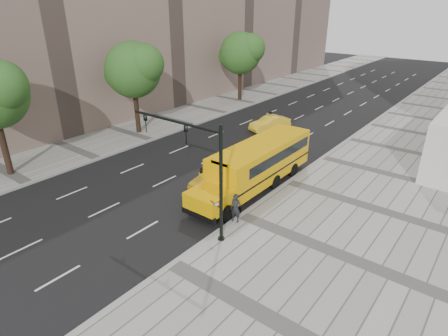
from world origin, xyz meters
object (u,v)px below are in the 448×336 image
Objects in this scene: tree_b at (133,70)px; taxi_near at (212,176)px; pedestrian at (236,208)px; school_bus at (259,162)px; taxi_far at (270,123)px; traffic_signal at (199,164)px; tree_c at (241,53)px.

tree_b is 2.14× the size of taxi_near.
school_bus is at bearing 95.27° from pedestrian.
taxi_near is 13.09m from taxi_far.
tree_b is 4.95× the size of pedestrian.
tree_b is at bearing 143.25° from pedestrian.
tree_b is 18.06m from traffic_signal.
pedestrian is 0.27× the size of traffic_signal.
tree_b reaches higher than school_bus.
tree_b is 18.67m from pedestrian.
traffic_signal is at bearing -130.93° from pedestrian.
taxi_far is at bearing 117.93° from school_bus.
taxi_near is 6.70m from traffic_signal.
taxi_near is at bearing -143.11° from school_bus.
tree_c is at bearing 111.58° from pedestrian.
tree_b is 13.62m from taxi_far.
school_bus is 7.09m from traffic_signal.
tree_b is at bearing 171.43° from school_bus.
tree_b reaches higher than traffic_signal.
taxi_near is 2.32× the size of pedestrian.
taxi_far is 17.27m from pedestrian.
school_bus is at bearing -51.32° from tree_c.
tree_b is at bearing 158.25° from taxi_near.
school_bus reaches higher than taxi_near.
tree_c is at bearing 128.68° from school_bus.
traffic_signal is at bearing -58.33° from tree_c.
pedestrian is at bearing -54.75° from tree_c.
tree_b is 15.65m from school_bus.
taxi_near is at bearing -54.76° from taxi_far.
school_bus is 2.93× the size of taxi_near.
traffic_signal is (6.42, -17.47, 3.41)m from taxi_far.
taxi_far is (-3.23, 12.68, 0.01)m from taxi_near.
tree_c reaches higher than taxi_near.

